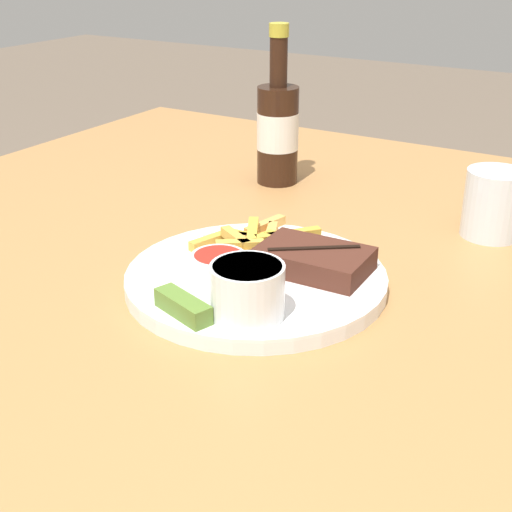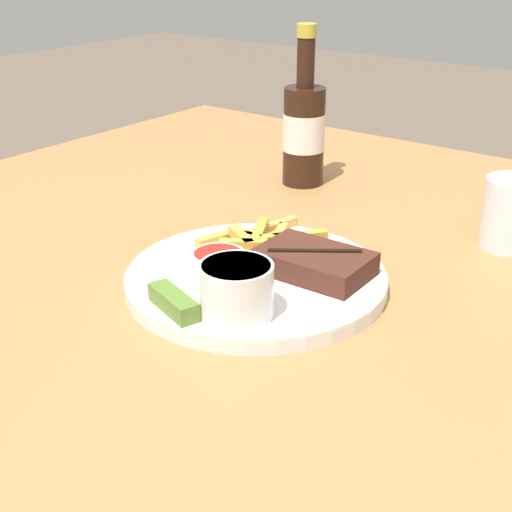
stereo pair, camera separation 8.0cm
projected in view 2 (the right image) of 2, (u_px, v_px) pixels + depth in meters
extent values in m
cube|color=#A87542|center=(256.00, 301.00, 0.83)|extent=(1.33, 1.35, 0.04)
cylinder|color=#A87542|center=(212.00, 274.00, 1.76)|extent=(0.06, 0.06, 0.72)
cylinder|color=white|center=(256.00, 281.00, 0.82)|extent=(0.30, 0.30, 0.01)
cylinder|color=white|center=(256.00, 274.00, 0.81)|extent=(0.30, 0.30, 0.00)
cube|color=#472319|center=(314.00, 262.00, 0.80)|extent=(0.13, 0.08, 0.03)
cube|color=black|center=(315.00, 251.00, 0.80)|extent=(0.09, 0.07, 0.00)
cube|color=gold|center=(241.00, 238.00, 0.86)|extent=(0.06, 0.04, 0.01)
cube|color=gold|center=(260.00, 232.00, 0.88)|extent=(0.04, 0.07, 0.01)
cube|color=gold|center=(285.00, 241.00, 0.85)|extent=(0.05, 0.02, 0.01)
cube|color=gold|center=(261.00, 247.00, 0.86)|extent=(0.04, 0.06, 0.01)
cube|color=gold|center=(247.00, 253.00, 0.84)|extent=(0.04, 0.08, 0.01)
cube|color=gold|center=(286.00, 252.00, 0.85)|extent=(0.02, 0.05, 0.01)
cube|color=gold|center=(276.00, 227.00, 0.92)|extent=(0.03, 0.07, 0.01)
cube|color=gold|center=(292.00, 237.00, 0.86)|extent=(0.06, 0.07, 0.01)
cube|color=gold|center=(243.00, 245.00, 0.84)|extent=(0.05, 0.04, 0.01)
cube|color=gold|center=(297.00, 251.00, 0.85)|extent=(0.05, 0.03, 0.01)
cube|color=gold|center=(279.00, 254.00, 0.84)|extent=(0.03, 0.07, 0.01)
cube|color=gold|center=(260.00, 239.00, 0.88)|extent=(0.07, 0.01, 0.01)
cube|color=gold|center=(218.00, 239.00, 0.88)|extent=(0.03, 0.06, 0.01)
cube|color=gold|center=(259.00, 241.00, 0.88)|extent=(0.04, 0.06, 0.01)
cube|color=#E99948|center=(278.00, 238.00, 0.89)|extent=(0.04, 0.07, 0.01)
cube|color=#DA994C|center=(254.00, 239.00, 0.88)|extent=(0.06, 0.02, 0.01)
cylinder|color=white|center=(236.00, 290.00, 0.71)|extent=(0.08, 0.08, 0.06)
cylinder|color=beige|center=(236.00, 270.00, 0.70)|extent=(0.07, 0.07, 0.01)
cylinder|color=silver|center=(218.00, 263.00, 0.80)|extent=(0.06, 0.06, 0.02)
cylinder|color=#B22319|center=(218.00, 255.00, 0.80)|extent=(0.05, 0.05, 0.01)
cube|color=#567A2D|center=(173.00, 302.00, 0.72)|extent=(0.08, 0.04, 0.02)
cube|color=#B7B7BC|center=(227.00, 242.00, 0.89)|extent=(0.09, 0.06, 0.00)
cube|color=#B7B7BC|center=(245.00, 264.00, 0.83)|extent=(0.03, 0.02, 0.00)
cube|color=#B7B7BC|center=(249.00, 263.00, 0.83)|extent=(0.03, 0.02, 0.00)
cube|color=#B7B7BC|center=(252.00, 263.00, 0.83)|extent=(0.03, 0.02, 0.00)
cube|color=#B7B7BC|center=(320.00, 259.00, 0.84)|extent=(0.06, 0.11, 0.00)
cube|color=black|center=(259.00, 272.00, 0.80)|extent=(0.04, 0.06, 0.01)
cylinder|color=black|center=(304.00, 137.00, 1.12)|extent=(0.07, 0.07, 0.15)
cylinder|color=silver|center=(304.00, 132.00, 1.12)|extent=(0.07, 0.07, 0.06)
cylinder|color=black|center=(306.00, 63.00, 1.08)|extent=(0.03, 0.03, 0.07)
cylinder|color=gold|center=(307.00, 30.00, 1.06)|extent=(0.03, 0.03, 0.02)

